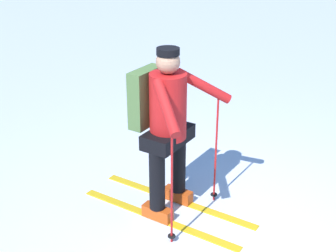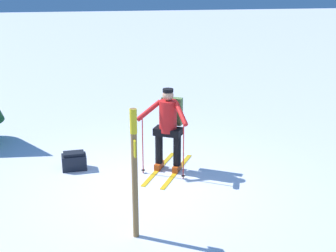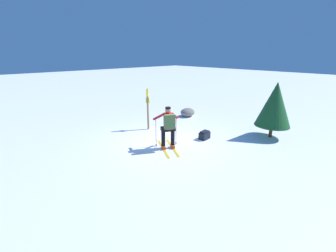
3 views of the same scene
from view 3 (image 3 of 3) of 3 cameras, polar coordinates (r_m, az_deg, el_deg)
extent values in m
plane|color=white|center=(9.37, -0.15, -4.04)|extent=(80.00, 80.00, 0.00)
cube|color=gold|center=(8.72, -1.19, -5.77)|extent=(0.92, 1.59, 0.01)
cube|color=#C64714|center=(8.70, -1.20, -5.38)|extent=(0.24, 0.32, 0.12)
cylinder|color=black|center=(8.55, -1.22, -2.94)|extent=(0.15, 0.15, 0.67)
cube|color=gold|center=(8.81, 1.18, -5.52)|extent=(0.92, 1.59, 0.01)
cube|color=#C64714|center=(8.78, 1.19, -5.14)|extent=(0.24, 0.32, 0.12)
cylinder|color=black|center=(8.63, 1.20, -2.72)|extent=(0.15, 0.15, 0.67)
cube|color=black|center=(8.47, 0.00, -0.71)|extent=(0.60, 0.50, 0.14)
cylinder|color=red|center=(8.38, 0.00, 1.27)|extent=(0.34, 0.34, 0.61)
sphere|color=tan|center=(8.27, 0.00, 4.02)|extent=(0.21, 0.21, 0.21)
cylinder|color=black|center=(8.24, 0.00, 4.64)|extent=(0.20, 0.20, 0.06)
cube|color=#4C6B38|center=(8.14, 0.42, 1.04)|extent=(0.42, 0.31, 0.54)
cylinder|color=red|center=(8.74, -3.08, -1.69)|extent=(0.02, 0.02, 1.16)
cylinder|color=black|center=(8.93, -3.02, -4.83)|extent=(0.07, 0.07, 0.01)
cylinder|color=red|center=(8.45, -2.40, 2.35)|extent=(0.19, 0.54, 0.36)
cylinder|color=red|center=(8.92, 2.05, -1.24)|extent=(0.02, 0.02, 1.16)
cylinder|color=black|center=(9.11, 2.01, -4.33)|extent=(0.07, 0.07, 0.01)
cylinder|color=red|center=(8.59, 1.73, 2.64)|extent=(0.53, 0.29, 0.36)
cube|color=black|center=(9.75, 9.25, -2.43)|extent=(0.50, 0.34, 0.30)
cube|color=black|center=(9.69, 9.30, -1.44)|extent=(0.42, 0.27, 0.06)
cylinder|color=olive|center=(10.66, -5.13, 4.21)|extent=(0.09, 0.09, 1.96)
cylinder|color=yellow|center=(10.49, -5.25, 8.48)|extent=(0.10, 0.10, 0.35)
cube|color=yellow|center=(10.56, -5.19, 6.48)|extent=(0.04, 0.24, 0.24)
ellipsoid|color=slate|center=(13.07, 5.00, 3.49)|extent=(0.88, 0.74, 0.48)
cylinder|color=#4C331E|center=(10.78, 24.63, -1.23)|extent=(0.14, 0.14, 0.53)
cone|color=#194C23|center=(10.48, 25.49, 5.01)|extent=(1.45, 1.45, 1.89)
camera|label=1|loc=(11.24, 14.07, 13.19)|focal=50.00mm
camera|label=2|loc=(15.80, -18.19, 18.00)|focal=50.00mm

